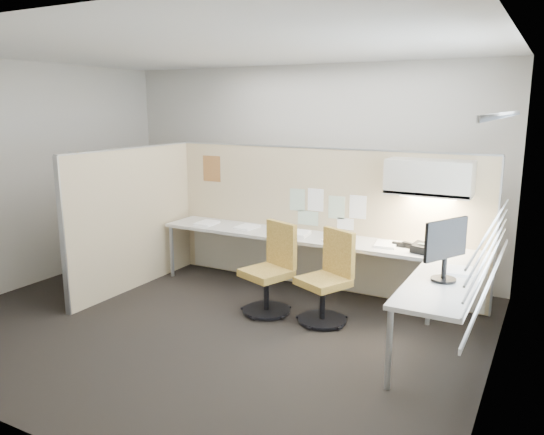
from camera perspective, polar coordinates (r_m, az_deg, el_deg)
The scene contains 27 objects.
floor at distance 5.82m, azimuth -6.49°, elevation -11.08°, with size 5.50×4.50×0.01m, color black.
ceiling at distance 5.38m, azimuth -7.23°, elevation 17.61°, with size 5.50×4.50×0.01m, color white.
wall_back at distance 7.36m, azimuth 3.33°, elevation 5.20°, with size 5.50×0.02×2.80m, color beige.
wall_front at distance 3.86m, azimuth -26.48°, elevation -2.35°, with size 5.50×0.02×2.80m, color beige.
wall_left at distance 7.35m, azimuth -24.69°, elevation 4.12°, with size 0.02×4.50×2.80m, color beige.
wall_right at distance 4.47m, azimuth 23.36°, elevation -0.24°, with size 0.02×4.50×2.80m, color beige.
window_pane at distance 4.44m, azimuth 23.20°, elevation 1.68°, with size 0.01×2.80×1.30m, color #A5B5C0.
partition_back at distance 6.64m, azimuth 5.18°, elevation -0.17°, with size 4.10×0.06×1.75m, color beige.
partition_left at distance 6.84m, azimuth -14.61°, elevation -0.15°, with size 0.06×2.20×1.75m, color beige.
desk at distance 6.14m, azimuth 6.64°, elevation -3.84°, with size 4.00×2.07×0.73m.
overhead_bin at distance 5.93m, azimuth 16.56°, elevation 4.14°, with size 0.90×0.36×0.38m, color beige.
task_light_strip at distance 5.96m, azimuth 16.44°, elevation 2.14°, with size 0.60×0.06×0.02m, color #FFEABF.
pinned_papers at distance 6.55m, azimuth 5.73°, elevation 1.06°, with size 1.01×0.00×0.47m.
poster at distance 7.29m, azimuth -6.51°, elevation 5.24°, with size 0.28×0.00×0.35m, color orange.
chair_left at distance 5.89m, azimuth -0.07°, elevation -5.86°, with size 0.60×0.61×0.99m.
chair_right at distance 5.67m, azimuth 6.04°, elevation -6.75°, with size 0.60×0.62×0.97m.
monitor at distance 4.92m, azimuth 18.18°, elevation -2.94°, with size 0.28×0.49×0.56m.
phone at distance 5.86m, azimuth 15.80°, elevation -3.19°, with size 0.25×0.24×0.12m.
stapler at distance 6.05m, azimuth 13.44°, elevation -2.84°, with size 0.14×0.04×0.05m, color black.
tape_dispenser at distance 6.03m, azimuth 14.31°, elevation -2.88°, with size 0.10×0.06×0.06m, color black.
coat_hook at distance 6.22m, azimuth -20.86°, elevation 3.45°, with size 0.18×0.41×1.25m.
paper_stack_0 at distance 7.03m, azimuth -7.03°, elevation -0.62°, with size 0.23×0.30×0.03m, color white.
paper_stack_1 at distance 6.78m, azimuth -2.72°, elevation -1.03°, with size 0.23×0.30×0.02m, color white.
paper_stack_2 at distance 6.39m, azimuth 2.89°, elevation -1.77°, with size 0.23×0.30×0.04m, color white.
paper_stack_3 at distance 6.22m, azimuth 6.95°, elevation -2.35°, with size 0.23×0.30×0.01m, color white.
paper_stack_4 at distance 6.06m, azimuth 12.15°, elevation -2.86°, with size 0.23×0.30×0.03m, color white.
paper_stack_5 at distance 5.32m, azimuth 19.53°, elevation -5.41°, with size 0.23×0.30×0.02m, color white.
Camera 1 is at (3.10, -4.37, 2.27)m, focal length 35.00 mm.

